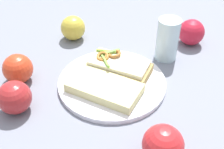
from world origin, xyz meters
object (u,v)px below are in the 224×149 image
object	(u,v)px
apple_5	(163,145)
sandwich	(118,65)
bread_slice_side	(104,88)
apple_0	(18,69)
apple_2	(73,28)
apple_3	(14,97)
drinking_glass	(168,39)
apple_1	(191,32)
plate	(112,82)

from	to	relation	value
apple_5	sandwich	bearing A→B (deg)	22.53
sandwich	bread_slice_side	xyz separation A→B (m)	(-0.09, 0.03, -0.01)
apple_5	apple_0	bearing A→B (deg)	60.29
apple_2	apple_5	world-z (taller)	apple_5
apple_3	drinking_glass	bearing A→B (deg)	-55.15
apple_1	bread_slice_side	bearing A→B (deg)	137.82
apple_1	apple_3	xyz separation A→B (m)	(-0.33, 0.43, -0.00)
plate	apple_0	world-z (taller)	apple_0
sandwich	bread_slice_side	distance (m)	0.09
bread_slice_side	apple_5	size ratio (longest dim) A/B	2.16
bread_slice_side	apple_3	bearing A→B (deg)	-138.65
apple_0	drinking_glass	size ratio (longest dim) A/B	0.63
bread_slice_side	drinking_glass	world-z (taller)	drinking_glass
plate	apple_5	bearing A→B (deg)	-150.93
plate	drinking_glass	distance (m)	0.20
plate	apple_5	world-z (taller)	apple_5
bread_slice_side	sandwich	bearing A→B (deg)	94.72
plate	apple_5	xyz separation A→B (m)	(-0.21, -0.12, 0.03)
apple_0	apple_2	bearing A→B (deg)	-24.23
plate	apple_0	size ratio (longest dim) A/B	3.60
apple_0	apple_1	size ratio (longest dim) A/B	0.98
plate	drinking_glass	world-z (taller)	drinking_glass
sandwich	apple_1	xyz separation A→B (m)	(0.18, -0.21, 0.01)
plate	bread_slice_side	world-z (taller)	bread_slice_side
plate	drinking_glass	xyz separation A→B (m)	(0.13, -0.14, 0.05)
apple_0	apple_3	world-z (taller)	apple_3
apple_0	drinking_glass	world-z (taller)	drinking_glass
sandwich	apple_5	distance (m)	0.28
bread_slice_side	plate	bearing A→B (deg)	93.05
apple_3	drinking_glass	world-z (taller)	drinking_glass
plate	apple_1	distance (m)	0.31
plate	apple_3	bearing A→B (deg)	117.86
sandwich	apple_0	distance (m)	0.26
apple_3	apple_5	bearing A→B (deg)	-107.02
apple_1	apple_2	bearing A→B (deg)	91.14
apple_2	drinking_glass	distance (m)	0.30
plate	sandwich	xyz separation A→B (m)	(0.04, -0.01, 0.02)
sandwich	drinking_glass	size ratio (longest dim) A/B	1.50
apple_0	apple_1	xyz separation A→B (m)	(0.23, -0.46, 0.00)
plate	apple_0	bearing A→B (deg)	91.73
apple_1	apple_5	bearing A→B (deg)	166.49
sandwich	apple_5	xyz separation A→B (m)	(-0.26, -0.11, 0.01)
bread_slice_side	apple_2	size ratio (longest dim) A/B	2.30
drinking_glass	apple_3	bearing A→B (deg)	124.85
apple_3	bread_slice_side	bearing A→B (deg)	-70.51
drinking_glass	apple_1	bearing A→B (deg)	-43.35
bread_slice_side	apple_5	distance (m)	0.22
apple_1	apple_3	size ratio (longest dim) A/B	1.01
apple_3	apple_1	bearing A→B (deg)	-52.67
sandwich	apple_3	xyz separation A→B (m)	(-0.16, 0.22, 0.01)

